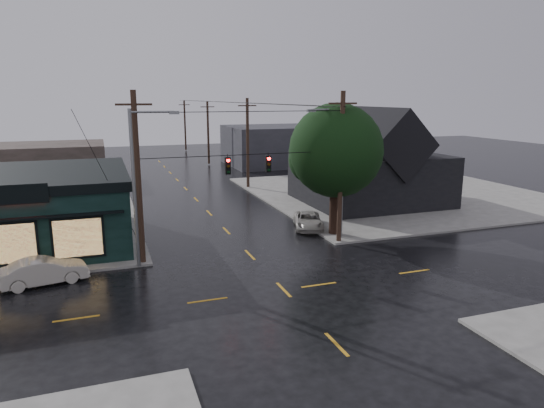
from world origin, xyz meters
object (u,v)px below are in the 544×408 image
object	(u,v)px
utility_pole_nw	(143,264)
suv_silver	(308,221)
sedan_cream	(44,271)
utility_pole_ne	(339,243)
corner_tree	(336,151)

from	to	relation	value
utility_pole_nw	suv_silver	world-z (taller)	utility_pole_nw
utility_pole_nw	sedan_cream	xyz separation A→B (m)	(-5.22, -1.50, 0.72)
utility_pole_nw	utility_pole_ne	distance (m)	13.00
utility_pole_nw	suv_silver	xyz separation A→B (m)	(12.50, 4.07, 0.61)
corner_tree	utility_pole_ne	bearing A→B (deg)	-105.83
utility_pole_nw	sedan_cream	distance (m)	5.48
suv_silver	utility_pole_ne	bearing A→B (deg)	-64.78
suv_silver	corner_tree	bearing A→B (deg)	-48.38
suv_silver	utility_pole_nw	bearing A→B (deg)	-143.73
utility_pole_ne	sedan_cream	distance (m)	18.29
sedan_cream	suv_silver	bearing A→B (deg)	-84.09
corner_tree	suv_silver	bearing A→B (deg)	113.40
utility_pole_nw	utility_pole_ne	bearing A→B (deg)	0.00
corner_tree	utility_pole_nw	bearing A→B (deg)	-172.56
corner_tree	utility_pole_nw	xyz separation A→B (m)	(-13.50, -1.76, -6.10)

